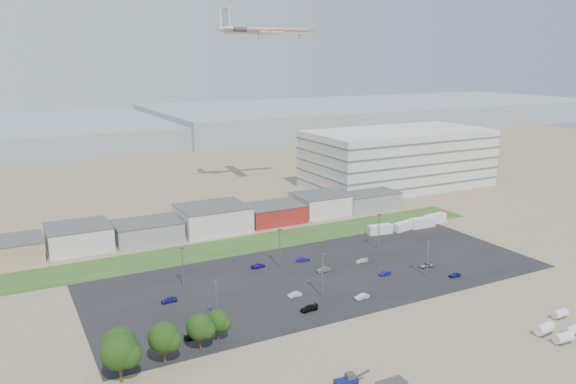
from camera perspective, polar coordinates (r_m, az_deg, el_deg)
ground at (r=131.50m, az=6.06°, el=-11.62°), size 700.00×700.00×0.00m
parking_lot at (r=149.41m, az=3.36°, el=-8.41°), size 120.00×50.00×0.01m
grass_strip at (r=173.82m, az=-3.56°, el=-5.22°), size 160.00×16.00×0.02m
hills_backdrop at (r=430.05m, az=-13.33°, el=6.25°), size 700.00×200.00×9.00m
building_row at (r=183.99m, az=-10.88°, el=-3.08°), size 170.00×20.00×8.00m
parking_garage at (r=252.99m, az=11.10°, el=3.38°), size 80.00×40.00×25.00m
telehandler at (r=102.31m, az=5.92°, el=-18.59°), size 6.83×2.88×2.77m
storage_tank_nw at (r=130.08m, az=24.60°, el=-12.50°), size 4.54×2.54×2.62m
storage_tank_ne at (r=139.08m, az=25.90°, el=-11.04°), size 3.62×1.82×2.17m
storage_tank_sw at (r=128.09m, az=26.17°, el=-13.13°), size 4.18×2.31×2.42m
storage_tank_se at (r=132.37m, az=26.94°, el=-12.40°), size 3.83×2.20×2.19m
box_trailer_a at (r=184.57m, az=9.32°, el=-3.77°), size 8.32×3.66×3.02m
box_trailer_b at (r=189.71m, az=11.60°, el=-3.43°), size 7.86×3.75×2.83m
box_trailer_c at (r=194.47m, az=13.49°, el=-3.04°), size 8.96×3.42×3.29m
box_trailer_d at (r=200.20m, az=14.70°, el=-2.65°), size 8.77×3.55×3.20m
tree_far_left at (r=105.83m, az=-16.74°, el=-15.57°), size 6.95×6.95×10.42m
tree_left at (r=108.82m, az=-16.81°, el=-14.88°), size 6.61×6.61×9.91m
tree_mid at (r=109.87m, az=-12.52°, el=-14.50°), size 6.18×6.18×9.28m
tree_right at (r=113.39m, az=-8.96°, el=-13.64°), size 5.63×5.63×8.45m
tree_near at (r=116.36m, az=-7.15°, el=-13.13°), size 4.94×4.94×7.41m
lightpole_front_l at (r=122.58m, az=-7.28°, el=-11.03°), size 1.17×0.49×9.96m
lightpole_front_m at (r=134.97m, az=3.52°, el=-8.41°), size 1.26×0.53×10.72m
lightpole_front_r at (r=151.10m, az=13.97°, el=-6.61°), size 1.13×0.47×9.58m
lightpole_back_l at (r=142.21m, az=-10.64°, el=-7.55°), size 1.21×0.51×10.32m
lightpole_back_m at (r=152.75m, az=-0.84°, el=-5.74°), size 1.26×0.53×10.74m
lightpole_back_r at (r=169.48m, az=9.21°, el=-3.98°), size 1.26×0.52×10.67m
airliner at (r=231.15m, az=-2.12°, el=16.11°), size 46.32×34.37×12.73m
parked_car_0 at (r=158.82m, az=13.90°, el=-7.23°), size 4.31×2.36×1.14m
parked_car_1 at (r=151.00m, az=9.82°, el=-8.13°), size 3.41×1.25×1.11m
parked_car_2 at (r=153.99m, az=16.58°, el=-8.07°), size 3.46×1.73×1.13m
parked_car_3 at (r=129.25m, az=2.14°, el=-11.71°), size 4.39×1.98×1.25m
parked_car_4 at (r=136.20m, az=0.68°, el=-10.37°), size 3.43×1.20×1.13m
parked_car_5 at (r=136.11m, az=-11.99°, el=-10.66°), size 3.81×1.61×1.29m
parked_car_6 at (r=154.08m, az=-3.05°, el=-7.47°), size 4.23×2.02×1.19m
parked_car_7 at (r=151.27m, az=3.62°, el=-7.88°), size 3.86×1.43×1.26m
parked_car_10 at (r=119.29m, az=-9.58°, el=-14.19°), size 4.17×2.08×1.16m
parked_car_11 at (r=158.59m, az=1.53°, el=-6.82°), size 3.97×1.67×1.28m
parked_car_12 at (r=158.85m, az=7.50°, el=-6.94°), size 3.78×1.55×1.10m
parked_car_13 at (r=136.18m, az=7.51°, el=-10.48°), size 3.69×1.45×1.20m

